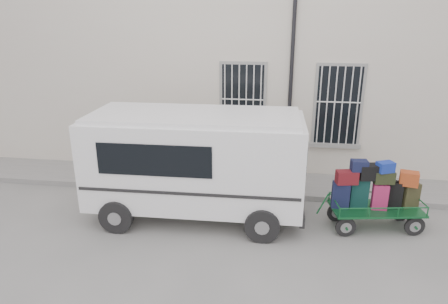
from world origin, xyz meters
name	(u,v)px	position (x,y,z in m)	size (l,w,h in m)	color
ground	(246,222)	(0.00, 0.00, 0.00)	(80.00, 80.00, 0.00)	slate
building	(262,66)	(0.00, 5.50, 3.00)	(24.00, 5.15, 6.00)	beige
sidewalk	(253,183)	(0.00, 2.20, 0.07)	(24.00, 1.70, 0.15)	slate
luggage_cart	(375,194)	(2.89, 0.16, 0.87)	(2.40, 1.23, 1.66)	black
van	(195,159)	(-1.24, 0.23, 1.47)	(5.13, 2.40, 2.56)	white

